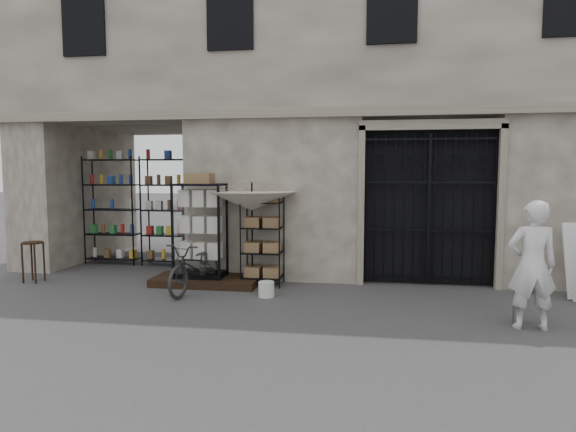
% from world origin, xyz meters
% --- Properties ---
extents(ground, '(80.00, 80.00, 0.00)m').
position_xyz_m(ground, '(0.00, 0.00, 0.00)').
color(ground, black).
rests_on(ground, ground).
extents(main_building, '(14.00, 4.00, 9.00)m').
position_xyz_m(main_building, '(0.00, 4.00, 4.50)').
color(main_building, '#B4AD98').
rests_on(main_building, ground).
extents(shop_recess, '(3.00, 1.70, 3.00)m').
position_xyz_m(shop_recess, '(-4.50, 2.80, 1.50)').
color(shop_recess, black).
rests_on(shop_recess, ground).
extents(shop_shelving, '(2.70, 0.50, 2.50)m').
position_xyz_m(shop_shelving, '(-4.55, 3.30, 1.25)').
color(shop_shelving, black).
rests_on(shop_shelving, ground).
extents(iron_gate, '(2.50, 0.21, 3.00)m').
position_xyz_m(iron_gate, '(1.75, 2.28, 1.50)').
color(iron_gate, black).
rests_on(iron_gate, ground).
extents(step_platform, '(2.00, 0.90, 0.15)m').
position_xyz_m(step_platform, '(-2.40, 1.55, 0.07)').
color(step_platform, black).
rests_on(step_platform, ground).
extents(display_cabinet, '(1.02, 0.82, 1.92)m').
position_xyz_m(display_cabinet, '(-2.51, 1.53, 0.95)').
color(display_cabinet, black).
rests_on(display_cabinet, step_platform).
extents(wire_rack, '(0.85, 0.70, 1.67)m').
position_xyz_m(wire_rack, '(-1.33, 1.70, 0.82)').
color(wire_rack, black).
rests_on(wire_rack, ground).
extents(market_umbrella, '(1.55, 1.57, 2.35)m').
position_xyz_m(market_umbrella, '(-1.54, 1.71, 1.69)').
color(market_umbrella, black).
rests_on(market_umbrella, ground).
extents(white_bucket, '(0.32, 0.32, 0.26)m').
position_xyz_m(white_bucket, '(-1.09, 0.84, 0.13)').
color(white_bucket, beige).
rests_on(white_bucket, ground).
extents(bicycle, '(0.75, 1.00, 1.73)m').
position_xyz_m(bicycle, '(-2.41, 1.01, 0.00)').
color(bicycle, black).
rests_on(bicycle, ground).
extents(wooden_stool, '(0.45, 0.45, 0.79)m').
position_xyz_m(wooden_stool, '(-5.80, 1.24, 0.42)').
color(wooden_stool, black).
rests_on(wooden_stool, ground).
extents(steel_bollard, '(0.15, 0.15, 0.74)m').
position_xyz_m(steel_bollard, '(2.73, -0.04, 0.37)').
color(steel_bollard, slate).
rests_on(steel_bollard, ground).
extents(shopkeeper, '(0.70, 1.78, 0.42)m').
position_xyz_m(shopkeeper, '(2.81, -0.28, 0.00)').
color(shopkeeper, silver).
rests_on(shopkeeper, ground).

